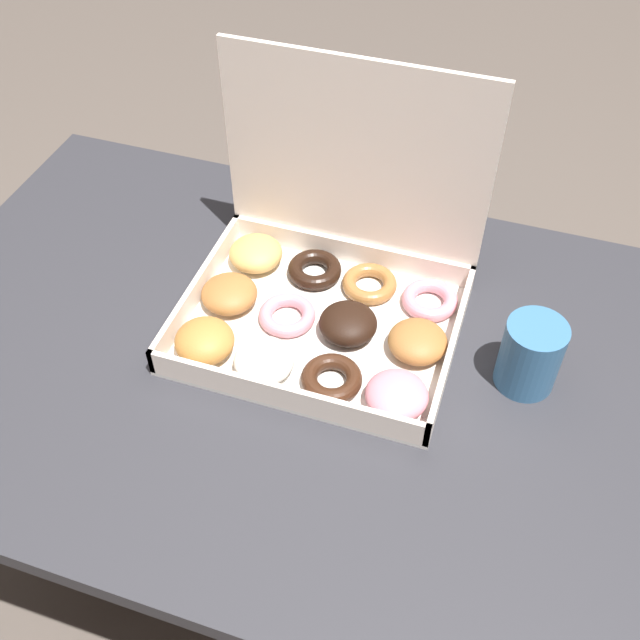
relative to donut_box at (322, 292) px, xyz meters
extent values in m
plane|color=#564C44|center=(-0.02, -0.08, -0.76)|extent=(8.00, 8.00, 0.00)
cube|color=#2D2D33|center=(-0.02, -0.08, -0.07)|extent=(1.18, 0.78, 0.03)
cylinder|color=#2D2D33|center=(-0.56, 0.26, -0.42)|extent=(0.06, 0.06, 0.67)
cylinder|color=#2D2D33|center=(0.53, 0.26, -0.42)|extent=(0.06, 0.06, 0.67)
cube|color=silver|center=(0.00, -0.02, -0.05)|extent=(0.39, 0.31, 0.01)
cube|color=silver|center=(0.00, -0.17, -0.03)|extent=(0.39, 0.01, 0.04)
cube|color=silver|center=(0.00, 0.13, -0.03)|extent=(0.39, 0.01, 0.04)
cube|color=silver|center=(-0.19, -0.02, -0.03)|extent=(0.01, 0.31, 0.04)
cube|color=silver|center=(0.20, -0.02, -0.03)|extent=(0.01, 0.31, 0.04)
cube|color=silver|center=(0.00, 0.13, 0.14)|extent=(0.39, 0.01, 0.30)
ellipsoid|color=#B77A38|center=(-0.13, -0.12, -0.02)|extent=(0.08, 0.08, 0.05)
ellipsoid|color=white|center=(-0.04, -0.12, -0.03)|extent=(0.08, 0.08, 0.04)
torus|color=#381E11|center=(0.05, -0.12, -0.04)|extent=(0.08, 0.08, 0.02)
ellipsoid|color=pink|center=(0.14, -0.13, -0.03)|extent=(0.08, 0.08, 0.04)
ellipsoid|color=#9E6633|center=(-0.14, -0.02, -0.03)|extent=(0.08, 0.08, 0.04)
torus|color=pink|center=(-0.05, -0.03, -0.04)|extent=(0.08, 0.08, 0.02)
ellipsoid|color=black|center=(0.05, -0.02, -0.03)|extent=(0.08, 0.08, 0.04)
ellipsoid|color=#9E6633|center=(0.15, -0.02, -0.03)|extent=(0.08, 0.08, 0.04)
ellipsoid|color=tan|center=(-0.13, 0.07, -0.03)|extent=(0.08, 0.08, 0.04)
torus|color=black|center=(-0.04, 0.08, -0.04)|extent=(0.08, 0.08, 0.02)
torus|color=#9E6633|center=(0.05, 0.07, -0.04)|extent=(0.08, 0.08, 0.02)
torus|color=pink|center=(0.14, 0.07, -0.04)|extent=(0.08, 0.08, 0.02)
cylinder|color=teal|center=(0.30, -0.02, 0.00)|extent=(0.08, 0.08, 0.11)
cylinder|color=black|center=(0.30, -0.02, 0.05)|extent=(0.07, 0.07, 0.01)
camera|label=1|loc=(0.24, -0.72, 0.75)|focal=42.00mm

